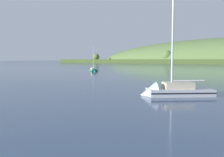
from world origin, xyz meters
TOP-DOWN VIEW (x-y plane):
  - sailboat_near_mooring at (-40.57, 79.45)m, footprint 5.91×5.18m
  - sailboat_midwater_white at (0.58, 41.40)m, footprint 8.20×7.28m

SIDE VIEW (x-z plane):
  - sailboat_near_mooring at x=-40.57m, z-range -4.33..4.85m
  - sailboat_midwater_white at x=0.58m, z-range -6.62..7.23m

